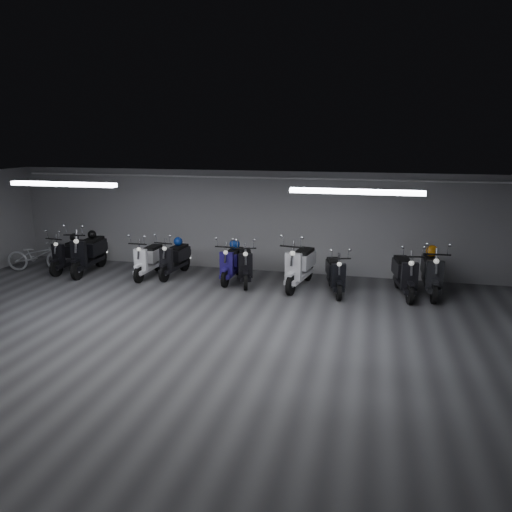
% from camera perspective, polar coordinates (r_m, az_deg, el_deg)
% --- Properties ---
extents(floor, '(14.00, 10.00, 0.01)m').
position_cam_1_polar(floor, '(9.35, -8.40, -9.65)').
color(floor, '#3C3C3F').
rests_on(floor, ground).
extents(ceiling, '(14.00, 10.00, 0.01)m').
position_cam_1_polar(ceiling, '(8.62, -9.06, 7.73)').
color(ceiling, gray).
rests_on(ceiling, ground).
extents(back_wall, '(14.00, 0.01, 2.80)m').
position_cam_1_polar(back_wall, '(13.54, -0.75, 4.12)').
color(back_wall, gray).
rests_on(back_wall, ground).
extents(fluor_strip_left, '(2.40, 0.18, 0.08)m').
position_cam_1_polar(fluor_strip_left, '(10.96, -21.79, 7.87)').
color(fluor_strip_left, white).
rests_on(fluor_strip_left, ceiling).
extents(fluor_strip_right, '(2.40, 0.18, 0.08)m').
position_cam_1_polar(fluor_strip_right, '(8.98, 11.70, 7.44)').
color(fluor_strip_right, white).
rests_on(fluor_strip_right, ceiling).
extents(conduit, '(13.60, 0.05, 0.05)m').
position_cam_1_polar(conduit, '(13.30, -0.86, 9.24)').
color(conduit, white).
rests_on(conduit, back_wall).
extents(scooter_0, '(0.75, 1.78, 1.29)m').
position_cam_1_polar(scooter_0, '(14.50, -21.15, 0.78)').
color(scooter_0, black).
rests_on(scooter_0, floor).
extents(scooter_1, '(0.82, 2.06, 1.50)m').
position_cam_1_polar(scooter_1, '(14.10, -19.20, 1.03)').
color(scooter_1, black).
rests_on(scooter_1, floor).
extents(scooter_2, '(0.63, 1.73, 1.28)m').
position_cam_1_polar(scooter_2, '(13.30, -12.57, 0.25)').
color(scooter_2, white).
rests_on(scooter_2, floor).
extents(scooter_3, '(0.75, 1.77, 1.28)m').
position_cam_1_polar(scooter_3, '(13.22, -9.62, 0.32)').
color(scooter_3, black).
rests_on(scooter_3, floor).
extents(scooter_4, '(0.63, 1.74, 1.28)m').
position_cam_1_polar(scooter_4, '(12.63, -2.85, -0.13)').
color(scooter_4, navy).
rests_on(scooter_4, floor).
extents(scooter_5, '(1.04, 1.86, 1.31)m').
position_cam_1_polar(scooter_5, '(12.41, -1.29, -0.31)').
color(scooter_5, black).
rests_on(scooter_5, floor).
extents(scooter_6, '(1.01, 2.06, 1.47)m').
position_cam_1_polar(scooter_6, '(12.08, 5.22, -0.37)').
color(scooter_6, silver).
rests_on(scooter_6, floor).
extents(scooter_7, '(0.93, 1.75, 1.24)m').
position_cam_1_polar(scooter_7, '(11.80, 9.36, -1.44)').
color(scooter_7, black).
rests_on(scooter_7, floor).
extents(scooter_8, '(0.91, 1.92, 1.37)m').
position_cam_1_polar(scooter_8, '(11.96, 17.17, -1.35)').
color(scooter_8, black).
rests_on(scooter_8, floor).
extents(scooter_9, '(0.67, 1.92, 1.42)m').
position_cam_1_polar(scooter_9, '(12.21, 20.06, -1.14)').
color(scooter_9, black).
rests_on(scooter_9, floor).
extents(bicycle, '(1.75, 0.94, 1.07)m').
position_cam_1_polar(bicycle, '(14.95, -24.48, 0.41)').
color(bicycle, silver).
rests_on(bicycle, floor).
extents(helmet_0, '(0.29, 0.29, 0.29)m').
position_cam_1_polar(helmet_0, '(12.39, 20.03, 0.57)').
color(helmet_0, '#B8660A').
rests_on(helmet_0, scooter_9).
extents(helmet_1, '(0.23, 0.23, 0.23)m').
position_cam_1_polar(helmet_1, '(14.28, -18.77, 2.44)').
color(helmet_1, black).
rests_on(helmet_1, scooter_1).
extents(helmet_2, '(0.28, 0.28, 0.28)m').
position_cam_1_polar(helmet_2, '(12.79, -2.53, 1.39)').
color(helmet_2, navy).
rests_on(helmet_2, scooter_4).
extents(helmet_3, '(0.25, 0.25, 0.25)m').
position_cam_1_polar(helmet_3, '(13.37, -9.17, 1.70)').
color(helmet_3, navy).
rests_on(helmet_3, scooter_3).
extents(helmet_4, '(0.25, 0.25, 0.25)m').
position_cam_1_polar(helmet_4, '(14.62, -20.64, 2.05)').
color(helmet_4, black).
rests_on(helmet_4, scooter_0).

